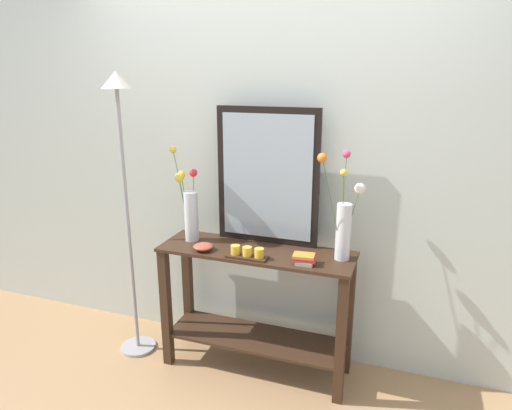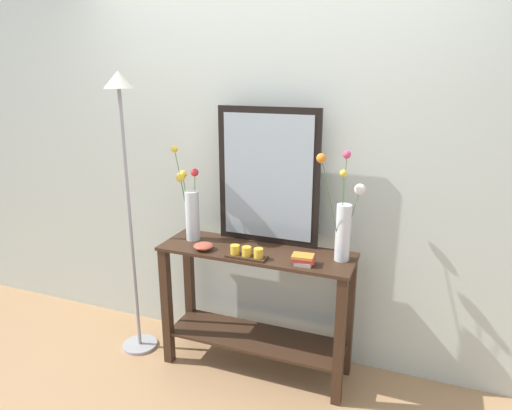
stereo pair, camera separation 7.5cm
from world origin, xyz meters
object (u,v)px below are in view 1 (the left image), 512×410
at_px(floor_lamp, 124,172).
at_px(candle_tray, 247,253).
at_px(tall_vase_left, 189,207).
at_px(console_table, 256,299).
at_px(book_stack, 304,259).
at_px(decorative_bowl, 203,247).
at_px(vase_right, 344,221).
at_px(mirror_leaning, 267,177).

bearing_deg(floor_lamp, candle_tray, -3.11).
height_order(tall_vase_left, candle_tray, tall_vase_left).
distance_m(console_table, book_stack, 0.50).
xyz_separation_m(decorative_bowl, floor_lamp, (-0.55, 0.03, 0.42)).
bearing_deg(console_table, book_stack, -18.58).
relative_size(console_table, book_stack, 8.85).
bearing_deg(book_stack, console_table, 161.42).
height_order(candle_tray, floor_lamp, floor_lamp).
bearing_deg(vase_right, candle_tray, -162.37).
height_order(candle_tray, book_stack, candle_tray).
height_order(vase_right, candle_tray, vase_right).
xyz_separation_m(vase_right, candle_tray, (-0.53, -0.17, -0.20)).
xyz_separation_m(mirror_leaning, book_stack, (0.31, -0.27, -0.39)).
height_order(mirror_leaning, decorative_bowl, mirror_leaning).
bearing_deg(console_table, tall_vase_left, 175.66).
bearing_deg(book_stack, tall_vase_left, 169.59).
distance_m(console_table, candle_tray, 0.38).
relative_size(mirror_leaning, floor_lamp, 0.45).
height_order(tall_vase_left, book_stack, tall_vase_left).
height_order(decorative_bowl, floor_lamp, floor_lamp).
height_order(book_stack, floor_lamp, floor_lamp).
bearing_deg(floor_lamp, vase_right, 5.06).
relative_size(console_table, mirror_leaning, 1.41).
relative_size(vase_right, candle_tray, 2.61).
bearing_deg(mirror_leaning, book_stack, -40.86).
height_order(console_table, mirror_leaning, mirror_leaning).
distance_m(console_table, tall_vase_left, 0.72).
bearing_deg(candle_tray, vase_right, 17.63).
xyz_separation_m(mirror_leaning, tall_vase_left, (-0.48, -0.12, -0.21)).
relative_size(tall_vase_left, floor_lamp, 0.32).
bearing_deg(vase_right, floor_lamp, -174.94).
height_order(console_table, tall_vase_left, tall_vase_left).
bearing_deg(decorative_bowl, floor_lamp, 177.07).
distance_m(console_table, mirror_leaning, 0.77).
xyz_separation_m(console_table, vase_right, (0.52, 0.04, 0.56)).
bearing_deg(console_table, vase_right, 4.49).
distance_m(vase_right, candle_tray, 0.59).
xyz_separation_m(mirror_leaning, vase_right, (0.50, -0.12, -0.19)).
height_order(console_table, candle_tray, candle_tray).
relative_size(vase_right, floor_lamp, 0.34).
bearing_deg(decorative_bowl, tall_vase_left, 138.16).
xyz_separation_m(candle_tray, book_stack, (0.34, 0.02, 0.00)).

